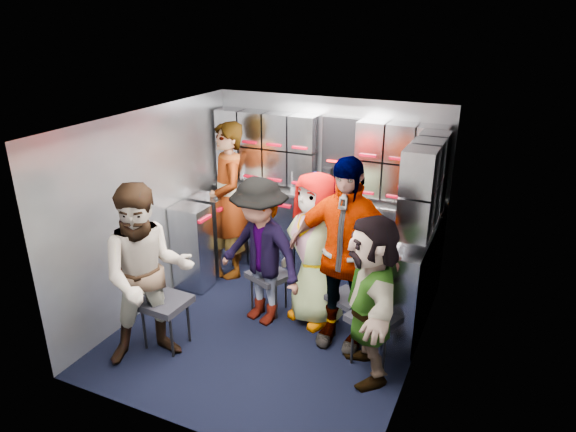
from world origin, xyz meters
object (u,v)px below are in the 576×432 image
at_px(jump_seat_near_left, 164,305).
at_px(attendant_arc_c, 315,249).
at_px(attendant_standing, 228,201).
at_px(attendant_arc_a, 148,275).
at_px(attendant_arc_e, 370,298).
at_px(attendant_arc_b, 260,252).
at_px(attendant_arc_d, 344,255).
at_px(jump_seat_mid_right, 347,300).
at_px(jump_seat_center, 321,277).
at_px(jump_seat_near_right, 373,321).
at_px(jump_seat_mid_left, 269,277).

xyz_separation_m(jump_seat_near_left, attendant_arc_c, (1.10, 1.01, 0.35)).
relative_size(jump_seat_near_left, attendant_standing, 0.27).
bearing_deg(attendant_arc_a, attendant_arc_e, -24.46).
relative_size(attendant_arc_b, attendant_arc_e, 1.03).
relative_size(jump_seat_near_left, attendant_arc_c, 0.31).
bearing_deg(attendant_arc_a, attendant_standing, 54.52).
xyz_separation_m(attendant_arc_c, attendant_arc_d, (0.38, -0.26, 0.13)).
bearing_deg(jump_seat_near_left, jump_seat_mid_right, 31.99).
bearing_deg(jump_seat_near_left, attendant_standing, 97.56).
xyz_separation_m(jump_seat_center, jump_seat_mid_right, (0.38, -0.26, -0.04)).
bearing_deg(jump_seat_near_right, jump_seat_center, 140.79).
bearing_deg(attendant_standing, attendant_arc_b, 4.40).
distance_m(jump_seat_mid_left, attendant_arc_c, 0.63).
bearing_deg(attendant_arc_c, jump_seat_near_right, -5.10).
xyz_separation_m(attendant_arc_a, attendant_arc_d, (1.48, 0.93, 0.09)).
bearing_deg(attendant_arc_e, attendant_arc_c, -159.54).
bearing_deg(jump_seat_near_left, attendant_arc_b, 51.70).
distance_m(jump_seat_mid_left, jump_seat_center, 0.55).
relative_size(jump_seat_mid_left, attendant_arc_a, 0.29).
relative_size(attendant_arc_a, attendant_arc_d, 0.91).
height_order(jump_seat_center, attendant_arc_c, attendant_arc_c).
bearing_deg(jump_seat_near_right, jump_seat_near_left, -162.20).
xyz_separation_m(jump_seat_center, attendant_standing, (-1.31, 0.36, 0.53)).
height_order(jump_seat_near_left, attendant_arc_b, attendant_arc_b).
height_order(jump_seat_mid_left, attendant_arc_b, attendant_arc_b).
bearing_deg(jump_seat_near_right, attendant_arc_d, 155.85).
xyz_separation_m(attendant_arc_d, attendant_arc_e, (0.35, -0.34, -0.18)).
height_order(jump_seat_near_left, attendant_arc_d, attendant_arc_d).
relative_size(jump_seat_mid_left, jump_seat_mid_right, 1.11).
xyz_separation_m(jump_seat_center, attendant_arc_c, (-0.00, -0.18, 0.40)).
bearing_deg(attendant_arc_e, jump_seat_center, -167.05).
height_order(jump_seat_center, attendant_arc_b, attendant_arc_b).
height_order(jump_seat_center, attendant_standing, attendant_standing).
bearing_deg(jump_seat_mid_right, jump_seat_center, 145.72).
height_order(jump_seat_near_right, attendant_standing, attendant_standing).
bearing_deg(attendant_arc_a, jump_seat_near_left, 47.74).
xyz_separation_m(jump_seat_mid_right, attendant_arc_d, (0.00, -0.18, 0.57)).
distance_m(jump_seat_mid_right, attendant_arc_c, 0.58).
bearing_deg(jump_seat_mid_right, attendant_arc_b, -169.99).
bearing_deg(attendant_arc_a, jump_seat_mid_right, -5.53).
height_order(attendant_arc_d, attendant_arc_e, attendant_arc_d).
bearing_deg(attendant_arc_c, jump_seat_mid_right, 12.81).
xyz_separation_m(jump_seat_mid_left, attendant_arc_a, (-0.61, -1.13, 0.44)).
bearing_deg(attendant_arc_c, jump_seat_mid_left, -149.27).
relative_size(jump_seat_near_left, attendant_arc_b, 0.33).
bearing_deg(jump_seat_mid_left, attendant_arc_c, 6.16).
bearing_deg(attendant_standing, jump_seat_near_right, 22.79).
bearing_deg(jump_seat_mid_left, jump_seat_mid_right, -1.70).
relative_size(jump_seat_mid_left, attendant_standing, 0.26).
xyz_separation_m(jump_seat_center, jump_seat_near_right, (0.73, -0.60, 0.02)).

